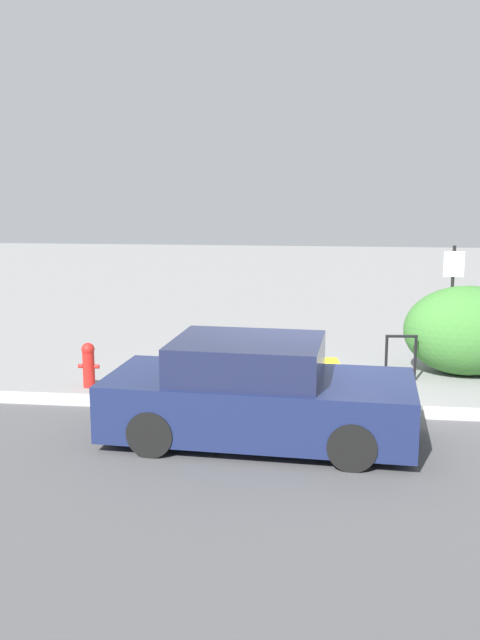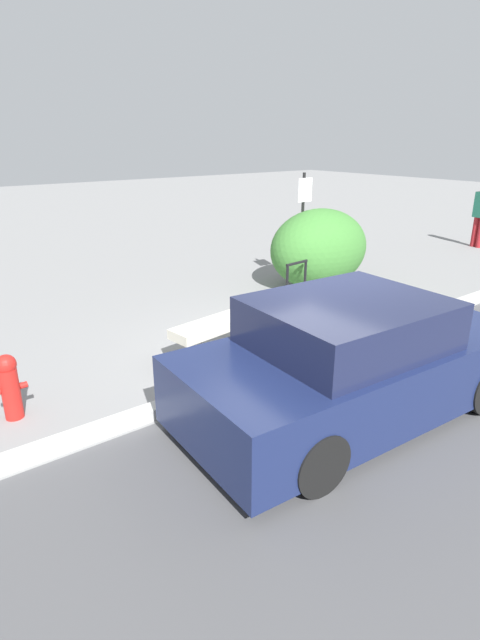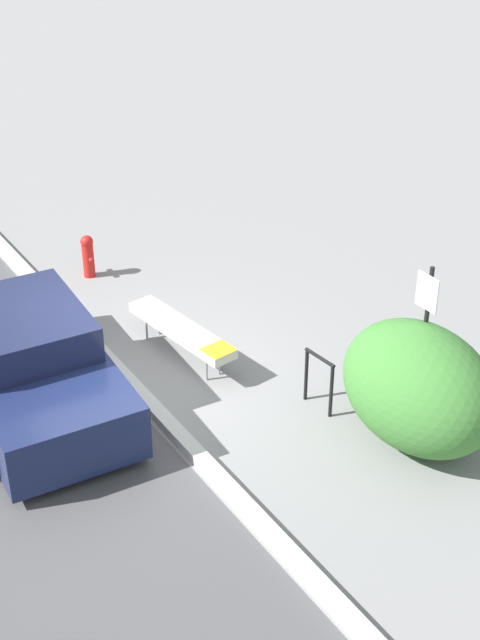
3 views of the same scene
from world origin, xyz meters
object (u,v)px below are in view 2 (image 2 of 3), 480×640
Objects in this scene: bike_rack at (296,279)px; sign_post at (303,220)px; bench at (234,319)px; fire_hydrant at (10,385)px; parked_car_near at (353,362)px.

bike_rack is 1.57m from sign_post.
bike_rack reaches higher than bench.
sign_post is (3.08, 1.79, 0.93)m from bench.
sign_post is (0.96, 0.87, 0.88)m from bike_rack.
parked_car_near reaches higher than fire_hydrant.
sign_post reaches higher than bench.
fire_hydrant is (-3.14, -0.09, -0.04)m from bench.
parked_car_near is at bearing -127.65° from sign_post.
fire_hydrant is at bearing -169.17° from bike_rack.
bench is at bearing 1.60° from fire_hydrant.
parked_car_near is (-0.08, -2.29, 0.18)m from bench.
bench is 0.52× the size of parked_car_near.
sign_post reaches higher than fire_hydrant.
bike_rack is 0.20× the size of parked_car_near.
bike_rack is at bearing 59.17° from parked_car_near.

